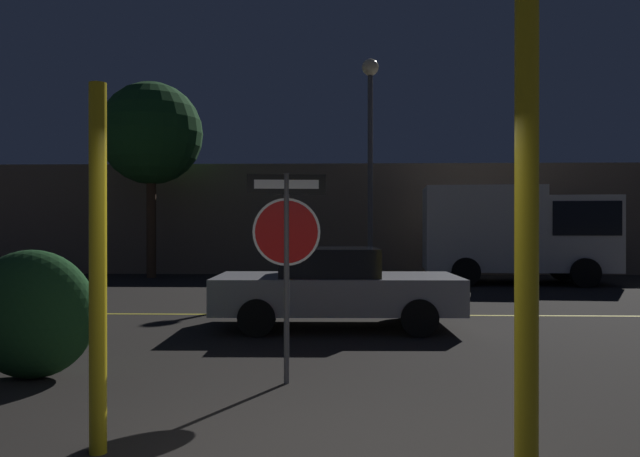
# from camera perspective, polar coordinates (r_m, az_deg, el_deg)

# --- Properties ---
(road_center_stripe) EXTENTS (39.95, 0.12, 0.01)m
(road_center_stripe) POSITION_cam_1_polar(r_m,az_deg,el_deg) (12.38, 0.44, -7.89)
(road_center_stripe) COLOR gold
(road_center_stripe) RESTS_ON ground_plane
(stop_sign) EXTENTS (0.87, 0.10, 2.33)m
(stop_sign) POSITION_cam_1_polar(r_m,az_deg,el_deg) (6.91, -3.08, -0.51)
(stop_sign) COLOR #4C4C51
(stop_sign) RESTS_ON ground_plane
(yellow_pole_left) EXTENTS (0.13, 0.13, 2.84)m
(yellow_pole_left) POSITION_cam_1_polar(r_m,az_deg,el_deg) (5.08, -19.65, -3.43)
(yellow_pole_left) COLOR yellow
(yellow_pole_left) RESTS_ON ground_plane
(yellow_pole_right) EXTENTS (0.16, 0.16, 3.52)m
(yellow_pole_right) POSITION_cam_1_polar(r_m,az_deg,el_deg) (4.43, 18.37, 0.44)
(yellow_pole_right) COLOR yellow
(yellow_pole_right) RESTS_ON ground_plane
(hedge_bush_1) EXTENTS (1.48, 0.88, 1.48)m
(hedge_bush_1) POSITION_cam_1_polar(r_m,az_deg,el_deg) (7.92, -24.87, -7.11)
(hedge_bush_1) COLOR #1E4C23
(hedge_bush_1) RESTS_ON ground_plane
(passing_car_2) EXTENTS (4.28, 2.14, 1.37)m
(passing_car_2) POSITION_cam_1_polar(r_m,az_deg,el_deg) (10.81, 1.43, -5.38)
(passing_car_2) COLOR #9E9EA3
(passing_car_2) RESTS_ON ground_plane
(delivery_truck) EXTENTS (5.74, 2.92, 2.96)m
(delivery_truck) POSITION_cam_1_polar(r_m,az_deg,el_deg) (20.04, 17.81, -0.11)
(delivery_truck) COLOR silver
(delivery_truck) RESTS_ON ground_plane
(street_lamp) EXTENTS (0.52, 0.52, 6.91)m
(street_lamp) POSITION_cam_1_polar(r_m,az_deg,el_deg) (19.51, 4.62, 9.18)
(street_lamp) COLOR #4C4C51
(street_lamp) RESTS_ON ground_plane
(tree_0) EXTENTS (3.47, 3.47, 6.65)m
(tree_0) POSITION_cam_1_polar(r_m,az_deg,el_deg) (22.18, -15.17, 8.32)
(tree_0) COLOR #422D1E
(tree_0) RESTS_ON ground_plane
(building_backdrop) EXTENTS (34.49, 4.36, 4.04)m
(building_backdrop) POSITION_cam_1_polar(r_m,az_deg,el_deg) (24.93, 6.22, 0.82)
(building_backdrop) COLOR #6B5B4C
(building_backdrop) RESTS_ON ground_plane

